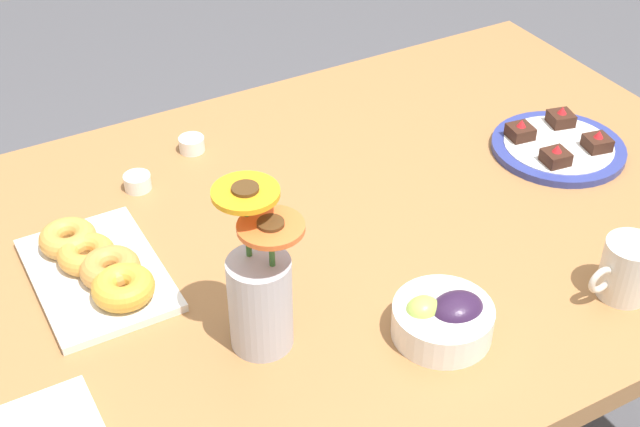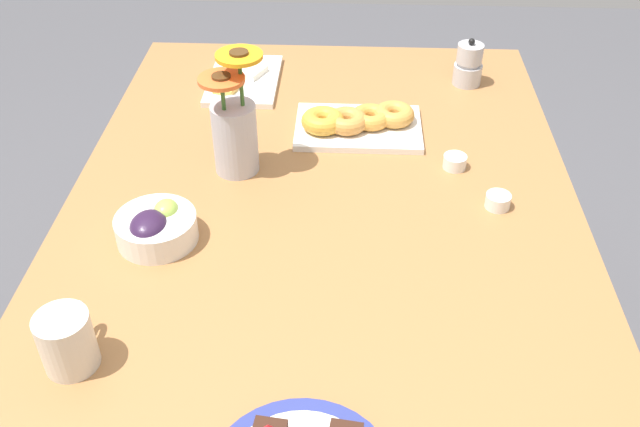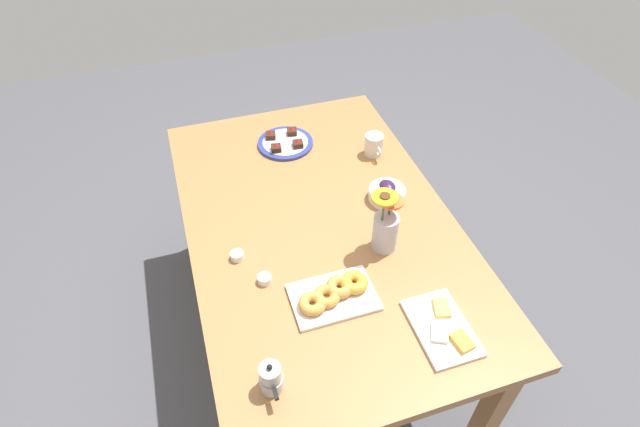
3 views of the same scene
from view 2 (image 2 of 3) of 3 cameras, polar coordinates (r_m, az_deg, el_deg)
dining_table at (r=1.37m, az=-0.00°, el=-4.14°), size 1.60×1.00×0.74m
coffee_mug at (r=1.12m, az=-19.58°, el=-9.52°), size 0.12×0.08×0.10m
grape_bowl at (r=1.31m, az=-13.00°, el=-1.06°), size 0.15×0.15×0.07m
cheese_platter at (r=1.81m, az=-6.18°, el=10.68°), size 0.26×0.17×0.03m
croissant_platter at (r=1.60m, az=3.01°, el=7.32°), size 0.19×0.28×0.05m
jam_cup_honey at (r=1.41m, az=14.05°, el=1.03°), size 0.05×0.05×0.03m
jam_cup_berry at (r=1.50m, az=10.74°, el=4.13°), size 0.05×0.05×0.03m
flower_vase at (r=1.44m, az=-6.84°, el=6.59°), size 0.11×0.12×0.26m
moka_pot at (r=1.82m, az=11.79°, el=11.55°), size 0.11×0.07×0.12m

